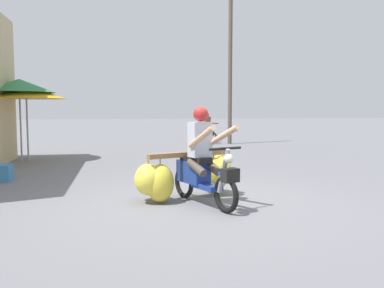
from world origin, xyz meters
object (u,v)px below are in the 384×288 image
object	(u,v)px
market_umbrella_further_along	(19,86)
motorbike_main_loaded	(190,173)
motorbike_distant_ahead_left	(207,131)
utility_pole	(230,69)
market_umbrella_near_shop	(26,92)

from	to	relation	value
market_umbrella_further_along	motorbike_main_loaded	bearing A→B (deg)	-56.17
motorbike_distant_ahead_left	market_umbrella_further_along	size ratio (longest dim) A/B	0.65
market_umbrella_further_along	utility_pole	bearing A→B (deg)	31.05
utility_pole	market_umbrella_further_along	bearing A→B (deg)	-148.95
market_umbrella_near_shop	motorbike_distant_ahead_left	bearing A→B (deg)	38.58
utility_pole	market_umbrella_near_shop	bearing A→B (deg)	-148.58
motorbike_main_loaded	utility_pole	bearing A→B (deg)	70.81
motorbike_main_loaded	market_umbrella_near_shop	size ratio (longest dim) A/B	0.85
market_umbrella_near_shop	utility_pole	world-z (taller)	utility_pole
motorbike_distant_ahead_left	utility_pole	xyz separation A→B (m)	(0.86, -0.73, 2.75)
motorbike_main_loaded	utility_pole	size ratio (longest dim) A/B	0.30
market_umbrella_further_along	utility_pole	world-z (taller)	utility_pole
motorbike_distant_ahead_left	market_umbrella_near_shop	xyz separation A→B (m)	(-6.71, -5.36, 1.48)
market_umbrella_near_shop	market_umbrella_further_along	xyz separation A→B (m)	(-0.18, -0.04, 0.18)
motorbike_main_loaded	market_umbrella_near_shop	distance (m)	7.35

